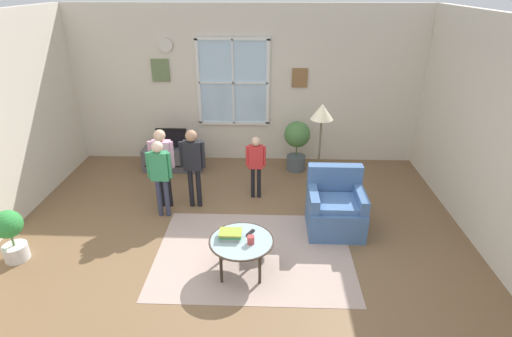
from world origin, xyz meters
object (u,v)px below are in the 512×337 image
Objects in this scene: person_red_shirt at (256,160)px; potted_plant_corner at (10,233)px; coffee_table at (242,242)px; cup at (251,240)px; remote_near_books at (236,235)px; person_pink_shirt at (162,160)px; tv_stand at (174,159)px; television at (172,138)px; remote_near_cup at (250,233)px; potted_plant_by_window at (297,141)px; book_stack at (231,234)px; floor_lamp at (321,123)px; armchair at (335,208)px; person_black_shirt at (193,160)px; person_green_shirt at (160,170)px.

person_red_shirt is 3.42m from potted_plant_corner.
person_red_shirt is (0.10, 1.81, 0.24)m from coffee_table.
remote_near_books is at bearing 142.13° from cup.
tv_stand is at bearing 97.60° from person_pink_shirt.
remote_near_cup is (1.55, -2.68, -0.16)m from television.
tv_stand is 2.29m from potted_plant_by_window.
person_pink_shirt reaches higher than potted_plant_by_window.
floor_lamp is (1.17, 1.49, 0.89)m from book_stack.
potted_plant_corner reaches higher than remote_near_books.
coffee_table is 2.91× the size of book_stack.
armchair is 2.61m from person_pink_shirt.
person_red_shirt reaches higher than remote_near_books.
remote_near_cup is (0.23, 0.09, -0.03)m from book_stack.
person_pink_shirt is (-1.39, 1.54, 0.30)m from cup.
television is at bearing 117.31° from coffee_table.
potted_plant_by_window is at bearing 1.42° from tv_stand.
television is at bearing 118.60° from cup.
potted_plant_by_window is (0.70, 2.94, 0.07)m from cup.
person_red_shirt is at bearing 84.19° from remote_near_books.
armchair is 1.22m from floor_lamp.
armchair is 0.69× the size of person_pink_shirt.
floor_lamp is (2.50, -1.28, 0.76)m from television.
person_black_shirt is at bearing 117.95° from remote_near_books.
person_pink_shirt is 0.76× the size of floor_lamp.
book_stack is 0.26× the size of person_red_shirt.
armchair is 1.46m from person_red_shirt.
cup is at bearing -47.96° from person_pink_shirt.
remote_near_books is 2.93m from potted_plant_by_window.
remote_near_cup is (-1.14, -0.82, 0.12)m from armchair.
television is at bearing 97.61° from person_pink_shirt.
remote_near_books is 2.79m from potted_plant_corner.
cup is 3.02m from potted_plant_by_window.
person_red_shirt reaches higher than coffee_table.
person_green_shirt is at bearing 141.55° from remote_near_cup.
person_green_shirt reaches higher than armchair.
person_pink_shirt reaches higher than tv_stand.
potted_plant_corner is (-2.73, 0.07, -0.09)m from book_stack.
remote_near_cup reaches higher than coffee_table.
floor_lamp is (0.94, 1.40, 0.93)m from remote_near_cup.
person_green_shirt is at bearing 34.05° from potted_plant_corner.
coffee_table is at bearing -20.86° from book_stack.
floor_lamp reaches higher than tv_stand.
person_green_shirt reaches higher than cup.
remote_near_cup is at bearing -44.33° from person_pink_shirt.
remote_near_books is 0.18m from remote_near_cup.
television is 0.63× the size of armchair.
remote_near_cup reaches higher than tv_stand.
person_green_shirt reaches higher than potted_plant_corner.
floor_lamp is at bearing -16.08° from person_red_shirt.
floor_lamp is at bearing -27.09° from television.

